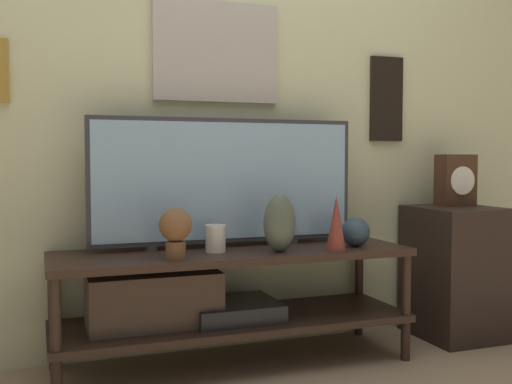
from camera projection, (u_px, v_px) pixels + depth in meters
The scene contains 10 objects.
wall_back at pixel (213, 50), 2.70m from camera, with size 6.40×0.08×2.70m.
media_console at pixel (206, 294), 2.45m from camera, with size 1.48×0.46×0.48m.
television at pixel (225, 181), 2.56m from camera, with size 1.16×0.05×0.55m.
vase_slim_bronze at pixel (336, 223), 2.47m from camera, with size 0.08×0.08×0.23m.
vase_urn_stoneware at pixel (279, 223), 2.43m from camera, with size 0.13×0.10×0.24m.
vase_round_glass at pixel (355, 232), 2.58m from camera, with size 0.13×0.13×0.13m.
candle_jar at pixel (216, 238), 2.43m from camera, with size 0.08×0.08×0.11m.
decorative_bust at pixel (175, 229), 2.27m from camera, with size 0.13×0.13×0.19m.
side_table at pixel (455, 272), 2.90m from camera, with size 0.38×0.42×0.63m.
mantel_clock at pixel (456, 180), 2.94m from camera, with size 0.18×0.11×0.25m.
Camera 1 is at (-0.76, -2.08, 0.87)m, focal length 42.00 mm.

